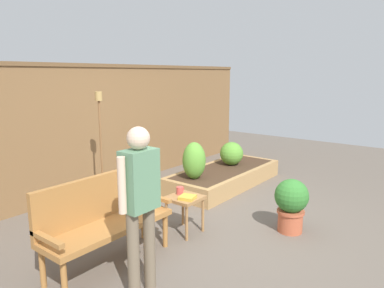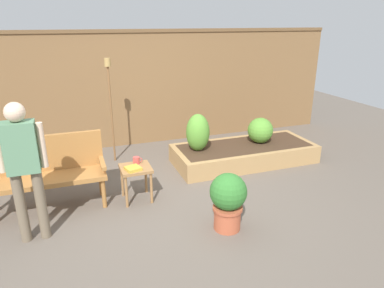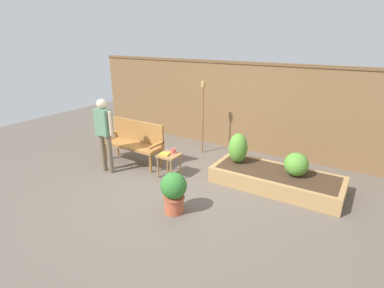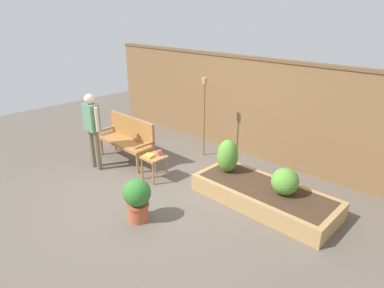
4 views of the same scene
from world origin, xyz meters
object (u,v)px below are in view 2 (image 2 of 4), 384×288
object	(u,v)px
garden_bench	(46,168)
book_on_table	(133,168)
person_by_bench	(23,162)
shrub_near_bench	(198,132)
tiki_torch	(110,93)
potted_boxwood	(228,199)
side_table	(136,173)
cup_on_table	(137,160)
shrub_far_corner	(260,130)

from	to	relation	value
garden_bench	book_on_table	size ratio (longest dim) A/B	7.85
person_by_bench	book_on_table	bearing A→B (deg)	19.67
shrub_near_bench	tiki_torch	bearing A→B (deg)	148.86
potted_boxwood	shrub_near_bench	world-z (taller)	shrub_near_bench
side_table	potted_boxwood	world-z (taller)	potted_boxwood
book_on_table	potted_boxwood	size ratio (longest dim) A/B	0.26
book_on_table	shrub_near_bench	size ratio (longest dim) A/B	0.30
side_table	person_by_bench	distance (m)	1.45
cup_on_table	shrub_near_bench	world-z (taller)	shrub_near_bench
garden_bench	side_table	bearing A→B (deg)	-10.94
person_by_bench	shrub_far_corner	bearing A→B (deg)	19.50
side_table	tiki_torch	bearing A→B (deg)	93.38
garden_bench	cup_on_table	bearing A→B (deg)	-5.28
potted_boxwood	shrub_near_bench	xyz separation A→B (m)	(0.31, 1.80, 0.21)
potted_boxwood	shrub_near_bench	bearing A→B (deg)	80.27
tiki_torch	book_on_table	bearing A→B (deg)	-88.48
cup_on_table	person_by_bench	xyz separation A→B (m)	(-1.28, -0.62, 0.41)
garden_bench	shrub_near_bench	distance (m)	2.33
side_table	book_on_table	bearing A→B (deg)	-119.99
tiki_torch	side_table	bearing A→B (deg)	-86.62
cup_on_table	shrub_far_corner	world-z (taller)	shrub_far_corner
garden_bench	shrub_far_corner	bearing A→B (deg)	8.96
side_table	book_on_table	world-z (taller)	book_on_table
garden_bench	book_on_table	bearing A→B (deg)	-15.60
cup_on_table	person_by_bench	size ratio (longest dim) A/B	0.08
potted_boxwood	shrub_far_corner	bearing A→B (deg)	50.92
shrub_near_bench	shrub_far_corner	xyz separation A→B (m)	(1.15, 0.00, -0.09)
book_on_table	potted_boxwood	distance (m)	1.33
tiki_torch	person_by_bench	world-z (taller)	tiki_torch
shrub_far_corner	tiki_torch	xyz separation A→B (m)	(-2.41, 0.76, 0.67)
garden_bench	side_table	size ratio (longest dim) A/B	3.00
tiki_torch	shrub_far_corner	bearing A→B (deg)	-17.47
potted_boxwood	shrub_far_corner	world-z (taller)	shrub_far_corner
cup_on_table	potted_boxwood	distance (m)	1.42
garden_bench	cup_on_table	size ratio (longest dim) A/B	11.25
book_on_table	tiki_torch	distance (m)	1.74
side_table	person_by_bench	xyz separation A→B (m)	(-1.24, -0.51, 0.54)
potted_boxwood	side_table	bearing A→B (deg)	129.22
shrub_near_bench	shrub_far_corner	size ratio (longest dim) A/B	1.40
shrub_near_bench	side_table	bearing A→B (deg)	-147.14
garden_bench	potted_boxwood	world-z (taller)	garden_bench
side_table	shrub_far_corner	size ratio (longest dim) A/B	1.10
side_table	cup_on_table	world-z (taller)	cup_on_table
potted_boxwood	book_on_table	bearing A→B (deg)	133.03
garden_bench	shrub_near_bench	bearing A→B (deg)	13.39
book_on_table	shrub_far_corner	world-z (taller)	shrub_far_corner
shrub_near_bench	person_by_bench	bearing A→B (deg)	-152.35
side_table	book_on_table	distance (m)	0.14
person_by_bench	tiki_torch	bearing A→B (deg)	60.27
potted_boxwood	tiki_torch	world-z (taller)	tiki_torch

